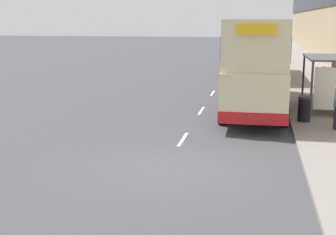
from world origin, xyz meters
The scene contains 13 objects.
ground_plane centered at (0.00, 0.00, 0.00)m, with size 220.00×220.00×0.00m, color #424247.
pavement centered at (6.50, 38.50, 0.07)m, with size 5.00×93.00×0.14m.
lane_mark_0 centered at (0.00, 3.36, 0.01)m, with size 0.12×2.00×0.01m.
lane_mark_1 centered at (0.00, 8.96, 0.01)m, with size 0.12×2.00×0.01m.
lane_mark_2 centered at (0.00, 14.57, 0.01)m, with size 0.12×2.00×0.01m.
lane_mark_3 centered at (0.00, 20.17, 0.01)m, with size 0.12×2.00×0.01m.
lane_mark_4 centered at (0.00, 25.77, 0.01)m, with size 0.12×2.00×0.01m.
bus_shelter centered at (5.77, 9.43, 1.88)m, with size 1.60×4.20×2.48m.
double_decker_bus_near centered at (2.47, 9.79, 2.29)m, with size 2.85×11.46×4.30m.
double_decker_bus_ahead centered at (2.43, 22.95, 2.29)m, with size 2.85×11.13×4.30m.
car_0 centered at (-1.96, 66.93, 0.90)m, with size 1.96×4.33×1.84m.
pedestrian_1 centered at (6.17, 14.16, 0.99)m, with size 0.33×0.33×1.66m.
litter_bin centered at (4.55, 6.80, 0.67)m, with size 0.55×0.55×1.05m.
Camera 1 is at (2.58, -12.99, 4.27)m, focal length 50.00 mm.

